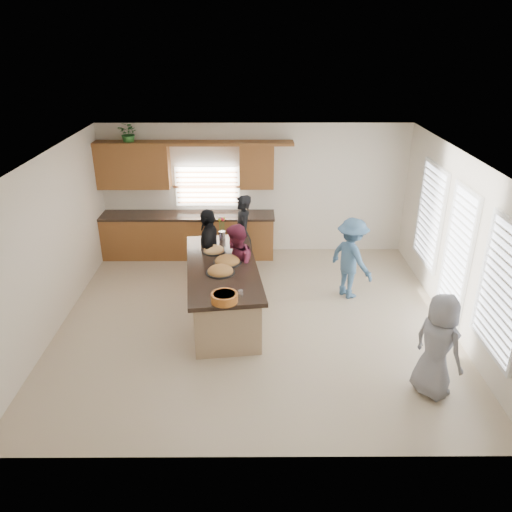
{
  "coord_description": "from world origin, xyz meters",
  "views": [
    {
      "loc": [
        -0.01,
        -7.3,
        4.53
      ],
      "look_at": [
        0.02,
        0.11,
        1.15
      ],
      "focal_mm": 35.0,
      "sensor_mm": 36.0,
      "label": 1
    }
  ],
  "objects_px": {
    "woman_left_back": "(243,234)",
    "woman_left_mid": "(236,268)",
    "salad_bowl": "(224,297)",
    "woman_left_front": "(209,252)",
    "woman_right_front": "(438,346)",
    "island": "(223,292)",
    "woman_right_back": "(351,258)"
  },
  "relations": [
    {
      "from": "salad_bowl",
      "to": "woman_left_front",
      "type": "bearing_deg",
      "value": 100.69
    },
    {
      "from": "island",
      "to": "salad_bowl",
      "type": "xyz_separation_m",
      "value": [
        0.1,
        -1.21,
        0.57
      ]
    },
    {
      "from": "island",
      "to": "woman_left_back",
      "type": "distance_m",
      "value": 1.79
    },
    {
      "from": "woman_left_mid",
      "to": "woman_right_front",
      "type": "bearing_deg",
      "value": 53.99
    },
    {
      "from": "salad_bowl",
      "to": "woman_left_front",
      "type": "distance_m",
      "value": 2.11
    },
    {
      "from": "woman_left_mid",
      "to": "woman_right_front",
      "type": "xyz_separation_m",
      "value": [
        2.72,
        -2.29,
        -0.03
      ]
    },
    {
      "from": "island",
      "to": "woman_right_front",
      "type": "bearing_deg",
      "value": -41.78
    },
    {
      "from": "woman_left_back",
      "to": "woman_left_mid",
      "type": "bearing_deg",
      "value": -11.54
    },
    {
      "from": "woman_left_front",
      "to": "woman_right_back",
      "type": "height_order",
      "value": "woman_left_front"
    },
    {
      "from": "island",
      "to": "woman_right_back",
      "type": "height_order",
      "value": "woman_right_back"
    },
    {
      "from": "island",
      "to": "salad_bowl",
      "type": "height_order",
      "value": "salad_bowl"
    },
    {
      "from": "woman_left_mid",
      "to": "woman_left_front",
      "type": "xyz_separation_m",
      "value": [
        -0.5,
        0.6,
        0.04
      ]
    },
    {
      "from": "island",
      "to": "woman_right_back",
      "type": "xyz_separation_m",
      "value": [
        2.29,
        0.69,
        0.31
      ]
    },
    {
      "from": "woman_right_front",
      "to": "woman_left_back",
      "type": "bearing_deg",
      "value": 3.67
    },
    {
      "from": "salad_bowl",
      "to": "woman_left_back",
      "type": "height_order",
      "value": "woman_left_back"
    },
    {
      "from": "island",
      "to": "woman_left_back",
      "type": "bearing_deg",
      "value": 72.98
    },
    {
      "from": "woman_left_back",
      "to": "woman_left_mid",
      "type": "height_order",
      "value": "woman_left_back"
    },
    {
      "from": "salad_bowl",
      "to": "woman_right_back",
      "type": "xyz_separation_m",
      "value": [
        2.19,
        1.9,
        -0.26
      ]
    },
    {
      "from": "salad_bowl",
      "to": "woman_left_front",
      "type": "xyz_separation_m",
      "value": [
        -0.39,
        2.06,
        -0.2
      ]
    },
    {
      "from": "woman_left_back",
      "to": "woman_left_front",
      "type": "relative_size",
      "value": 0.98
    },
    {
      "from": "woman_left_back",
      "to": "woman_right_front",
      "type": "distance_m",
      "value": 4.6
    },
    {
      "from": "woman_left_mid",
      "to": "woman_left_front",
      "type": "height_order",
      "value": "woman_left_front"
    },
    {
      "from": "woman_left_mid",
      "to": "woman_right_back",
      "type": "relative_size",
      "value": 1.03
    },
    {
      "from": "woman_left_back",
      "to": "woman_right_front",
      "type": "relative_size",
      "value": 1.08
    },
    {
      "from": "woman_left_back",
      "to": "woman_left_mid",
      "type": "distance_m",
      "value": 1.48
    },
    {
      "from": "woman_left_back",
      "to": "woman_right_back",
      "type": "distance_m",
      "value": 2.24
    },
    {
      "from": "woman_left_front",
      "to": "woman_right_front",
      "type": "height_order",
      "value": "woman_left_front"
    },
    {
      "from": "woman_left_front",
      "to": "woman_right_front",
      "type": "distance_m",
      "value": 4.33
    },
    {
      "from": "woman_left_front",
      "to": "salad_bowl",
      "type": "bearing_deg",
      "value": 9.94
    },
    {
      "from": "salad_bowl",
      "to": "woman_right_back",
      "type": "height_order",
      "value": "woman_right_back"
    },
    {
      "from": "woman_left_back",
      "to": "woman_right_back",
      "type": "bearing_deg",
      "value": 54.14
    },
    {
      "from": "island",
      "to": "woman_left_mid",
      "type": "distance_m",
      "value": 0.47
    }
  ]
}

